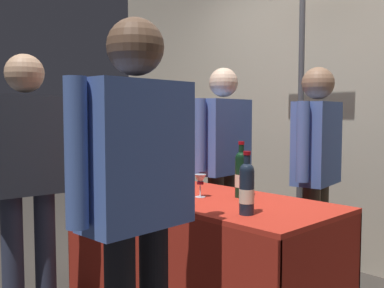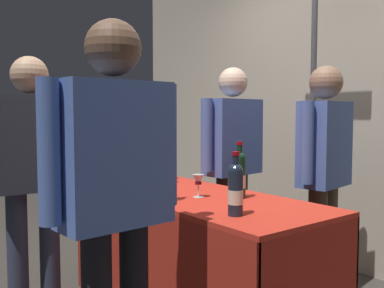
{
  "view_description": "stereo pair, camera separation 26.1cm",
  "coord_description": "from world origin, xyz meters",
  "px_view_note": "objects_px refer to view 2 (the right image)",
  "views": [
    {
      "loc": [
        1.89,
        -1.79,
        1.25
      ],
      "look_at": [
        0.0,
        0.0,
        1.07
      ],
      "focal_mm": 40.85,
      "sensor_mm": 36.0,
      "label": 1
    },
    {
      "loc": [
        2.06,
        -1.59,
        1.25
      ],
      "look_at": [
        0.0,
        0.0,
        1.07
      ],
      "focal_mm": 40.85,
      "sensor_mm": 36.0,
      "label": 2
    }
  ],
  "objects_px": {
    "display_bottle_0": "(239,174)",
    "wine_glass_near_vendor": "(198,181)",
    "featured_wine_bottle": "(167,177)",
    "vendor_presenter": "(324,164)",
    "taster_foreground_right": "(115,184)",
    "tasting_table": "(192,232)",
    "booth_signpost": "(313,82)"
  },
  "relations": [
    {
      "from": "tasting_table",
      "to": "display_bottle_0",
      "type": "relative_size",
      "value": 5.51
    },
    {
      "from": "taster_foreground_right",
      "to": "booth_signpost",
      "type": "xyz_separation_m",
      "value": [
        -0.48,
        1.89,
        0.51
      ]
    },
    {
      "from": "display_bottle_0",
      "to": "taster_foreground_right",
      "type": "relative_size",
      "value": 0.2
    },
    {
      "from": "tasting_table",
      "to": "wine_glass_near_vendor",
      "type": "bearing_deg",
      "value": -20.58
    },
    {
      "from": "booth_signpost",
      "to": "vendor_presenter",
      "type": "bearing_deg",
      "value": -42.51
    },
    {
      "from": "wine_glass_near_vendor",
      "to": "taster_foreground_right",
      "type": "bearing_deg",
      "value": -61.61
    },
    {
      "from": "tasting_table",
      "to": "vendor_presenter",
      "type": "height_order",
      "value": "vendor_presenter"
    },
    {
      "from": "taster_foreground_right",
      "to": "booth_signpost",
      "type": "bearing_deg",
      "value": 10.61
    },
    {
      "from": "display_bottle_0",
      "to": "wine_glass_near_vendor",
      "type": "distance_m",
      "value": 0.24
    },
    {
      "from": "display_bottle_0",
      "to": "vendor_presenter",
      "type": "xyz_separation_m",
      "value": [
        0.07,
        0.69,
        0.02
      ]
    },
    {
      "from": "tasting_table",
      "to": "display_bottle_0",
      "type": "distance_m",
      "value": 0.48
    },
    {
      "from": "featured_wine_bottle",
      "to": "booth_signpost",
      "type": "bearing_deg",
      "value": 92.39
    },
    {
      "from": "tasting_table",
      "to": "display_bottle_0",
      "type": "xyz_separation_m",
      "value": [
        0.28,
        0.13,
        0.38
      ]
    },
    {
      "from": "featured_wine_bottle",
      "to": "display_bottle_0",
      "type": "height_order",
      "value": "featured_wine_bottle"
    },
    {
      "from": "wine_glass_near_vendor",
      "to": "featured_wine_bottle",
      "type": "bearing_deg",
      "value": -95.89
    },
    {
      "from": "display_bottle_0",
      "to": "featured_wine_bottle",
      "type": "bearing_deg",
      "value": -116.03
    },
    {
      "from": "tasting_table",
      "to": "booth_signpost",
      "type": "height_order",
      "value": "booth_signpost"
    },
    {
      "from": "display_bottle_0",
      "to": "taster_foreground_right",
      "type": "distance_m",
      "value": 0.95
    },
    {
      "from": "featured_wine_bottle",
      "to": "display_bottle_0",
      "type": "xyz_separation_m",
      "value": [
        0.18,
        0.37,
        0.0
      ]
    },
    {
      "from": "wine_glass_near_vendor",
      "to": "taster_foreground_right",
      "type": "distance_m",
      "value": 0.85
    },
    {
      "from": "tasting_table",
      "to": "vendor_presenter",
      "type": "bearing_deg",
      "value": 66.87
    },
    {
      "from": "featured_wine_bottle",
      "to": "vendor_presenter",
      "type": "bearing_deg",
      "value": 76.49
    },
    {
      "from": "featured_wine_bottle",
      "to": "vendor_presenter",
      "type": "distance_m",
      "value": 1.1
    },
    {
      "from": "display_bottle_0",
      "to": "wine_glass_near_vendor",
      "type": "height_order",
      "value": "display_bottle_0"
    },
    {
      "from": "display_bottle_0",
      "to": "tasting_table",
      "type": "bearing_deg",
      "value": -155.26
    },
    {
      "from": "wine_glass_near_vendor",
      "to": "vendor_presenter",
      "type": "height_order",
      "value": "vendor_presenter"
    },
    {
      "from": "tasting_table",
      "to": "vendor_presenter",
      "type": "distance_m",
      "value": 0.97
    },
    {
      "from": "featured_wine_bottle",
      "to": "wine_glass_near_vendor",
      "type": "height_order",
      "value": "featured_wine_bottle"
    },
    {
      "from": "tasting_table",
      "to": "wine_glass_near_vendor",
      "type": "distance_m",
      "value": 0.35
    },
    {
      "from": "tasting_table",
      "to": "vendor_presenter",
      "type": "xyz_separation_m",
      "value": [
        0.35,
        0.82,
        0.39
      ]
    },
    {
      "from": "taster_foreground_right",
      "to": "booth_signpost",
      "type": "height_order",
      "value": "booth_signpost"
    },
    {
      "from": "tasting_table",
      "to": "taster_foreground_right",
      "type": "distance_m",
      "value": 1.04
    }
  ]
}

